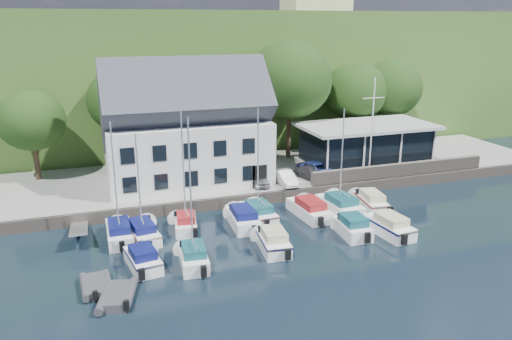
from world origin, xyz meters
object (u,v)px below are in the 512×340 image
object	(u,v)px
car_dgrey	(312,173)
boat_r1_0	(115,180)
car_white	(285,177)
car_silver	(261,178)
dinghy_1	(117,294)
boat_r1_7	(370,199)
boat_r2_2	(273,239)
boat_r2_1	(191,200)
boat_r2_3	(352,225)
boat_r1_6	(342,158)
harbor_building	(187,133)
flagpole	(372,128)
car_blue	(318,170)
boat_r2_0	(143,257)
boat_r1_3	(243,216)
boat_r2_4	(389,224)
club_pavilion	(366,144)
boat_r1_4	(258,164)
boat_r1_5	(309,207)
boat_r1_1	(139,182)
boat_r1_2	(184,177)
dinghy_0	(96,284)

from	to	relation	value
car_dgrey	boat_r1_0	size ratio (longest dim) A/B	0.43
car_white	car_dgrey	bearing A→B (deg)	13.65
car_silver	dinghy_1	distance (m)	19.30
boat_r1_7	boat_r2_2	distance (m)	11.60
boat_r2_1	dinghy_1	xyz separation A→B (m)	(-4.90, -2.87, -4.00)
boat_r2_3	boat_r1_0	bearing A→B (deg)	167.75
boat_r1_6	harbor_building	bearing A→B (deg)	134.33
flagpole	boat_r2_2	distance (m)	17.29
flagpole	boat_r1_0	xyz separation A→B (m)	(-23.14, -4.94, -1.09)
car_blue	boat_r2_0	world-z (taller)	car_blue
flagpole	boat_r2_0	distance (m)	24.56
car_white	boat_r1_3	distance (m)	7.89
boat_r2_4	club_pavilion	bearing A→B (deg)	59.96
boat_r1_4	boat_r1_5	xyz separation A→B (m)	(4.10, -0.58, -3.82)
harbor_building	flagpole	bearing A→B (deg)	-14.02
flagpole	boat_r1_4	size ratio (longest dim) A/B	1.00
boat_r2_3	car_dgrey	bearing A→B (deg)	85.02
harbor_building	boat_r1_1	size ratio (longest dim) A/B	1.71
club_pavilion	dinghy_1	world-z (taller)	club_pavilion
boat_r1_2	boat_r1_6	size ratio (longest dim) A/B	0.91
car_white	boat_r1_3	bearing A→B (deg)	-134.64
flagpole	boat_r2_0	size ratio (longest dim) A/B	1.79
boat_r1_5	dinghy_0	distance (m)	17.62
car_silver	boat_r2_1	distance (m)	14.18
boat_r1_4	dinghy_0	world-z (taller)	boat_r1_4
car_silver	boat_r1_2	bearing A→B (deg)	-132.55
boat_r1_4	dinghy_1	world-z (taller)	boat_r1_4
car_blue	boat_r2_2	distance (m)	14.02
flagpole	boat_r2_1	xyz separation A→B (m)	(-18.95, -10.34, -1.19)
car_dgrey	boat_r1_4	bearing A→B (deg)	-156.97
harbor_building	boat_r1_6	bearing A→B (deg)	-41.02
flagpole	boat_r1_1	bearing A→B (deg)	-166.40
boat_r2_4	boat_r1_5	bearing A→B (deg)	122.60
boat_r1_7	boat_r2_1	world-z (taller)	boat_r2_1
boat_r2_0	boat_r2_4	distance (m)	17.58
harbor_building	boat_r1_0	distance (m)	11.33
car_blue	boat_r2_0	bearing A→B (deg)	-160.73
car_silver	flagpole	distance (m)	11.29
flagpole	boat_r1_7	xyz separation A→B (m)	(-2.84, -4.99, -4.86)
car_silver	boat_r2_4	size ratio (longest dim) A/B	0.56
car_silver	dinghy_1	world-z (taller)	car_silver
club_pavilion	boat_r1_3	size ratio (longest dim) A/B	2.04
boat_r1_0	boat_r1_2	distance (m)	4.81
boat_r1_6	boat_r2_0	distance (m)	17.33
boat_r1_1	boat_r2_2	xyz separation A→B (m)	(8.22, -4.65, -3.46)
harbor_building	boat_r2_3	distance (m)	17.05
boat_r1_0	dinghy_0	xyz separation A→B (m)	(-1.78, -6.68, -4.13)
boat_r2_1	boat_r2_2	bearing A→B (deg)	9.85
dinghy_0	club_pavilion	bearing A→B (deg)	26.20
car_dgrey	boat_r2_1	distance (m)	17.66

